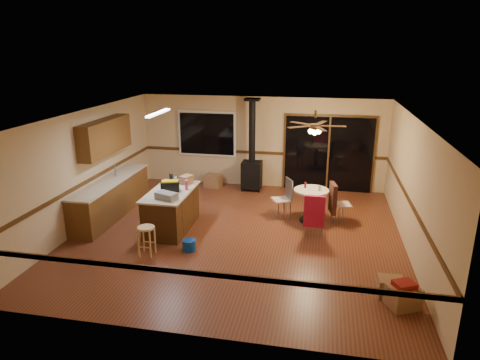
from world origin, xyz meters
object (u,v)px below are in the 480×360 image
(chair_near, at_px, (314,211))
(box_corner_a, at_px, (403,297))
(bar_stool, at_px, (147,241))
(box_corner_b, at_px, (390,287))
(toolbox_black, at_px, (170,187))
(blue_bucket, at_px, (189,245))
(dining_table, at_px, (311,200))
(toolbox_grey, at_px, (166,196))
(chair_right, at_px, (334,198))
(box_under_window, at_px, (213,181))
(wood_stove, at_px, (252,165))
(kitchen_island, at_px, (171,210))
(chair_left, at_px, (286,194))

(chair_near, distance_m, box_corner_a, 2.80)
(bar_stool, height_order, box_corner_b, bar_stool)
(toolbox_black, distance_m, blue_bucket, 1.47)
(dining_table, relative_size, box_corner_a, 1.75)
(toolbox_grey, xyz_separation_m, toolbox_black, (-0.09, 0.48, 0.04))
(bar_stool, distance_m, box_corner_a, 4.73)
(dining_table, distance_m, box_corner_a, 3.61)
(chair_right, bearing_deg, box_under_window, 149.17)
(dining_table, bearing_deg, wood_stove, 130.96)
(kitchen_island, xyz_separation_m, chair_left, (2.43, 1.20, 0.14))
(wood_stove, bearing_deg, dining_table, -49.04)
(box_under_window, bearing_deg, box_corner_b, -49.27)
(kitchen_island, bearing_deg, toolbox_grey, -78.95)
(blue_bucket, height_order, box_corner_a, box_corner_a)
(bar_stool, height_order, chair_right, chair_right)
(kitchen_island, relative_size, box_corner_b, 4.32)
(bar_stool, xyz_separation_m, blue_bucket, (0.75, 0.35, -0.19))
(kitchen_island, relative_size, box_under_window, 3.66)
(toolbox_grey, relative_size, blue_bucket, 1.65)
(kitchen_island, xyz_separation_m, wood_stove, (1.30, 3.05, 0.28))
(box_under_window, bearing_deg, kitchen_island, -92.74)
(bar_stool, bearing_deg, wood_stove, 72.84)
(toolbox_grey, relative_size, bar_stool, 0.75)
(toolbox_grey, distance_m, blue_bucket, 1.14)
(wood_stove, bearing_deg, box_under_window, 177.51)
(kitchen_island, height_order, dining_table, kitchen_island)
(dining_table, bearing_deg, toolbox_black, -160.39)
(bar_stool, distance_m, box_corner_b, 4.53)
(wood_stove, xyz_separation_m, box_under_window, (-1.15, 0.05, -0.55))
(blue_bucket, distance_m, box_under_window, 4.09)
(kitchen_island, height_order, wood_stove, wood_stove)
(toolbox_grey, distance_m, box_corner_b, 4.63)
(box_corner_b, bearing_deg, kitchen_island, 156.96)
(chair_left, distance_m, box_corner_b, 3.72)
(dining_table, bearing_deg, chair_near, -83.59)
(chair_right, height_order, box_under_window, chair_right)
(bar_stool, distance_m, chair_left, 3.53)
(box_corner_a, bearing_deg, dining_table, 115.85)
(chair_left, relative_size, box_corner_b, 1.40)
(chair_near, bearing_deg, box_under_window, 135.52)
(toolbox_grey, xyz_separation_m, dining_table, (2.94, 1.56, -0.44))
(bar_stool, xyz_separation_m, chair_near, (3.18, 1.47, 0.30))
(dining_table, bearing_deg, bar_stool, -142.58)
(toolbox_black, bearing_deg, chair_near, 3.58)
(kitchen_island, xyz_separation_m, toolbox_grey, (0.10, -0.51, 0.52))
(wood_stove, distance_m, bar_stool, 4.58)
(kitchen_island, relative_size, toolbox_black, 4.23)
(toolbox_grey, relative_size, toolbox_black, 1.13)
(blue_bucket, bearing_deg, chair_near, 24.80)
(kitchen_island, height_order, chair_right, chair_right)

